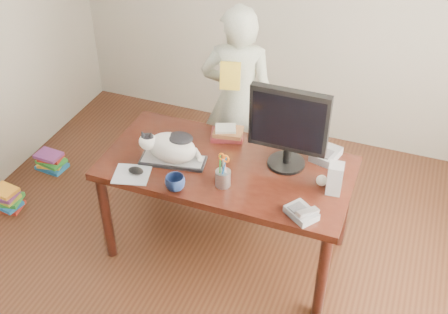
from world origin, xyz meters
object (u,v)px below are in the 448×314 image
coffee_mug (175,183)px  person (238,100)px  book_pile_b (51,161)px  calculator (326,154)px  keyboard (173,160)px  book_pile_a (6,199)px  desk (231,176)px  speaker (335,178)px  pen_cup (223,176)px  phone (302,213)px  cat (170,146)px  mouse (136,171)px  monitor (289,125)px  book_stack (227,133)px  baseball (322,180)px

coffee_mug → person: (0.01, 1.11, -0.04)m
coffee_mug → book_pile_b: 1.81m
coffee_mug → calculator: size_ratio=0.53×
keyboard → book_pile_a: keyboard is taller
desk → speaker: bearing=-7.6°
pen_cup → phone: (0.52, -0.10, -0.04)m
book_pile_a → cat: bearing=4.3°
mouse → coffee_mug: (0.29, -0.05, 0.02)m
desk → cat: size_ratio=3.90×
monitor → pen_cup: monitor is taller
keyboard → cat: 0.11m
keyboard → coffee_mug: bearing=-72.0°
book_stack → book_pile_b: 1.77m
cat → monitor: 0.76m
baseball → book_pile_a: 2.47m
phone → person: person is taller
baseball → book_pile_a: size_ratio=0.25×
book_stack → book_pile_b: size_ratio=0.98×
coffee_mug → book_pile_a: bearing=175.0°
book_pile_a → mouse: bearing=-3.8°
cat → person: size_ratio=0.27×
keyboard → person: size_ratio=0.29×
keyboard → book_pile_a: bearing=174.4°
phone → calculator: size_ratio=0.95×
keyboard → pen_cup: size_ratio=1.84×
desk → coffee_mug: coffee_mug is taller
keyboard → phone: bearing=-22.9°
baseball → calculator: bearing=97.2°
coffee_mug → calculator: (0.78, 0.64, -0.02)m
baseball → calculator: baseball is taller
keyboard → speaker: (1.03, 0.08, 0.09)m
pen_cup → book_stack: size_ratio=0.96×
calculator → book_pile_b: (-2.29, 0.05, -0.71)m
desk → book_pile_a: bearing=-171.0°
pen_cup → phone: 0.53m
book_stack → person: (-0.09, 0.48, -0.03)m
cat → calculator: (0.92, 0.40, -0.09)m
book_pile_b → pen_cup: bearing=-17.1°
coffee_mug → book_pile_b: coffee_mug is taller
desk → book_stack: book_stack is taller
phone → book_pile_a: size_ratio=0.80×
pen_cup → book_pile_a: size_ratio=0.89×
speaker → coffee_mug: bearing=-165.8°
person → book_pile_a: (-1.55, -0.97, -0.67)m
coffee_mug → mouse: bearing=170.2°
desk → mouse: bearing=-144.2°
coffee_mug → keyboard: bearing=118.0°
baseball → person: 1.11m
keyboard → mouse: size_ratio=3.85×
baseball → person: (-0.81, 0.75, -0.03)m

